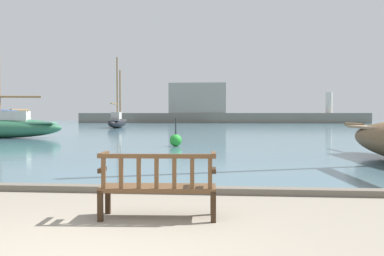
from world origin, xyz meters
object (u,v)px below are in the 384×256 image
object	(u,v)px
park_bench	(158,185)
sailboat_distant_harbor	(3,126)
channel_buoy	(176,140)
sailboat_nearest_starboard	(117,121)

from	to	relation	value
park_bench	sailboat_distant_harbor	size ratio (longest dim) A/B	0.19
park_bench	channel_buoy	size ratio (longest dim) A/B	1.34
sailboat_nearest_starboard	channel_buoy	distance (m)	26.01
park_bench	sailboat_nearest_starboard	bearing A→B (deg)	105.99
sailboat_nearest_starboard	channel_buoy	bearing A→B (deg)	-69.44
sailboat_distant_harbor	channel_buoy	size ratio (longest dim) A/B	6.88
park_bench	sailboat_distant_harbor	bearing A→B (deg)	124.37
channel_buoy	sailboat_distant_harbor	bearing A→B (deg)	153.04
park_bench	channel_buoy	xyz separation A→B (m)	(-1.33, 12.18, -0.12)
channel_buoy	park_bench	bearing A→B (deg)	-83.76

